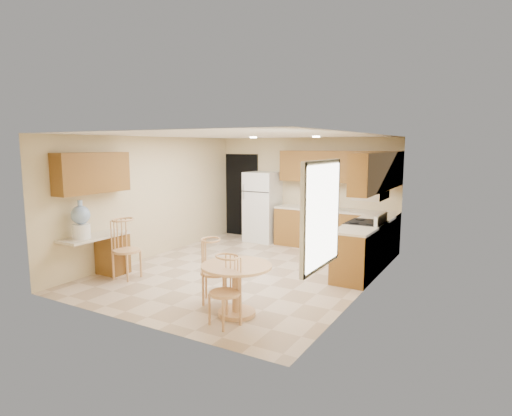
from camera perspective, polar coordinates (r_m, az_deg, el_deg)
The scene contains 30 objects.
floor at distance 8.07m, azimuth -1.60°, elevation -8.36°, with size 5.50×5.50×0.00m, color #C9AE91.
ceiling at distance 7.73m, azimuth -1.67°, elevation 9.68°, with size 4.50×5.50×0.02m, color white.
wall_back at distance 10.23m, azimuth 6.47°, elevation 2.29°, with size 4.50×0.02×2.50m, color #C9B688.
wall_front at distance 5.68m, azimuth -16.36°, elevation -2.85°, with size 4.50×0.02×2.50m, color #C9B688.
wall_left at distance 9.18m, azimuth -13.69°, elevation 1.41°, with size 0.02×5.50×2.50m, color #C9B688.
wall_right at distance 6.91m, azimuth 14.48°, elevation -0.83°, with size 0.02×5.50×2.50m, color #C9B688.
doorway at distance 11.05m, azimuth -1.92°, elevation 1.74°, with size 0.90×0.02×2.10m, color black.
base_cab_back at distance 9.76m, azimuth 10.41°, elevation -2.93°, with size 2.75×0.60×0.87m, color brown.
counter_back at distance 9.68m, azimuth 10.48°, elevation -0.29°, with size 2.75×0.63×0.04m, color beige.
base_cab_right_a at distance 8.90m, azimuth 15.65°, elevation -4.20°, with size 0.60×0.59×0.87m, color brown.
counter_right_a at distance 8.81m, azimuth 15.77°, elevation -1.31°, with size 0.63×0.59×0.04m, color beige.
base_cab_right_b at distance 7.53m, azimuth 12.87°, elevation -6.36°, with size 0.60×0.80×0.87m, color brown.
counter_right_b at distance 7.43m, azimuth 12.98°, elevation -2.96°, with size 0.63×0.80×0.04m, color beige.
upper_cab_back at distance 9.71m, azimuth 10.90°, elevation 5.42°, with size 2.75×0.33×0.70m, color brown.
upper_cab_right at distance 8.05m, azimuth 15.83°, elevation 4.69°, with size 0.33×2.42×0.70m, color brown.
upper_cab_left at distance 7.92m, azimuth -20.99°, elevation 4.40°, with size 0.33×1.40×0.70m, color brown.
sink at distance 9.68m, azimuth 10.34°, elevation -0.15°, with size 0.78×0.44×0.01m, color silver.
range_hood at distance 8.08m, azimuth 15.07°, elevation 1.66°, with size 0.50×0.76×0.14m, color silver.
desk_pedestal at distance 8.26m, azimuth -18.56°, elevation -5.83°, with size 0.48×0.42×0.72m, color brown.
desk_top at distance 7.93m, azimuth -20.74°, elevation -3.61°, with size 0.50×1.20×0.04m, color beige.
window at distance 5.14m, azimuth 8.76°, elevation -0.93°, with size 0.06×1.12×1.30m.
can_light_a at distance 9.02m, azimuth -0.36°, elevation 9.40°, with size 0.14×0.14×0.02m, color white.
can_light_b at distance 8.40m, azimuth 8.03°, elevation 9.39°, with size 0.14×0.14×0.02m, color white.
refrigerator at distance 10.39m, azimuth 0.85°, elevation 0.17°, with size 0.74×0.72×1.69m.
stove at distance 8.26m, azimuth 14.32°, elevation -4.87°, with size 0.65×0.76×1.09m.
dining_table at distance 5.93m, azimuth -2.60°, elevation -9.85°, with size 0.97×0.97×0.71m.
chair_table_a at distance 6.32m, azimuth -6.06°, elevation -7.67°, with size 0.42×0.54×0.95m.
chair_table_b at distance 5.52m, azimuth -4.72°, elevation -10.32°, with size 0.40×0.43×0.91m.
chair_desk at distance 7.75m, azimuth -17.46°, elevation -4.60°, with size 0.46×0.59×1.04m.
water_crock at distance 7.72m, azimuth -22.31°, elevation -1.65°, with size 0.31×0.31×0.65m.
Camera 1 is at (4.06, -6.58, 2.32)m, focal length 30.00 mm.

